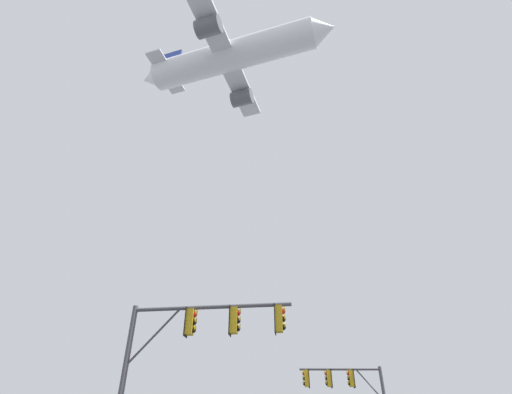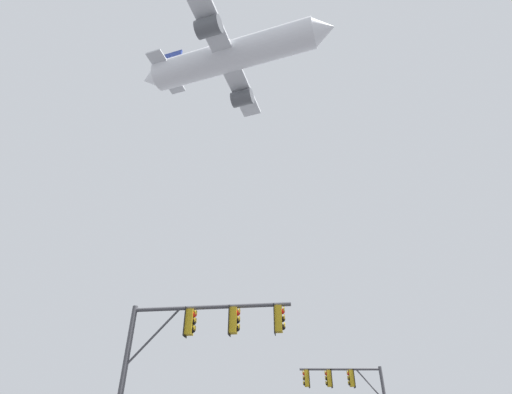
# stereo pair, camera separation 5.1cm
# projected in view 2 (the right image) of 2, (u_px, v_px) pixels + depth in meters

# --- Properties ---
(signal_pole_near) EXTENTS (6.04, 0.74, 6.04)m
(signal_pole_near) POSITION_uv_depth(u_px,v_px,m) (193.00, 341.00, 13.62)
(signal_pole_near) COLOR #4C4C51
(signal_pole_near) RESTS_ON ground
(signal_pole_far) EXTENTS (5.04, 0.59, 5.56)m
(signal_pole_far) POSITION_uv_depth(u_px,v_px,m) (350.00, 389.00, 22.81)
(signal_pole_far) COLOR #4C4C51
(signal_pole_far) RESTS_ON ground
(airplane) EXTENTS (27.55, 21.28, 7.57)m
(airplane) POSITION_uv_depth(u_px,v_px,m) (232.00, 56.00, 51.60)
(airplane) COLOR white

